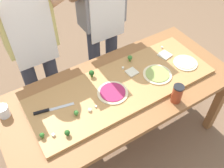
{
  "coord_description": "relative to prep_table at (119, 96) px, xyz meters",
  "views": [
    {
      "loc": [
        -0.75,
        -1.09,
        2.2
      ],
      "look_at": [
        -0.04,
        0.05,
        0.77
      ],
      "focal_mm": 40.65,
      "sensor_mm": 36.0,
      "label": 1
    }
  ],
  "objects": [
    {
      "name": "cheese_crumble_b",
      "position": [
        -0.25,
        -0.08,
        0.12
      ],
      "size": [
        0.02,
        0.02,
        0.01
      ],
      "primitive_type": "cube",
      "rotation": [
        0.0,
        0.0,
        0.33
      ],
      "color": "white",
      "rests_on": "cutting_board"
    },
    {
      "name": "cook_left",
      "position": [
        -0.43,
        0.64,
        0.34
      ],
      "size": [
        0.54,
        0.39,
        1.67
      ],
      "color": "#333847",
      "rests_on": "ground"
    },
    {
      "name": "pizza_whole_beet_magenta",
      "position": [
        -0.08,
        -0.03,
        0.12
      ],
      "size": [
        0.23,
        0.23,
        0.02
      ],
      "color": "beige",
      "rests_on": "cutting_board"
    },
    {
      "name": "pizza_whole_cheese_artichoke",
      "position": [
        0.61,
        -0.07,
        0.12
      ],
      "size": [
        0.2,
        0.2,
        0.02
      ],
      "color": "beige",
      "rests_on": "cutting_board"
    },
    {
      "name": "broccoli_floret_back_left",
      "position": [
        -0.67,
        -0.12,
        0.14
      ],
      "size": [
        0.03,
        0.03,
        0.05
      ],
      "color": "#366618",
      "rests_on": "cutting_board"
    },
    {
      "name": "cheese_crumble_e",
      "position": [
        0.58,
        0.19,
        0.12
      ],
      "size": [
        0.02,
        0.02,
        0.02
      ],
      "primitive_type": "cube",
      "rotation": [
        0.0,
        0.0,
        0.95
      ],
      "color": "silver",
      "rests_on": "cutting_board"
    },
    {
      "name": "pizza_whole_pesto_green",
      "position": [
        0.32,
        -0.06,
        0.12
      ],
      "size": [
        0.23,
        0.23,
        0.02
      ],
      "color": "beige",
      "rests_on": "cutting_board"
    },
    {
      "name": "broccoli_floret_front_right",
      "position": [
        -0.4,
        -0.07,
        0.14
      ],
      "size": [
        0.03,
        0.03,
        0.04
      ],
      "color": "#3F7220",
      "rests_on": "cutting_board"
    },
    {
      "name": "broccoli_floret_back_right",
      "position": [
        -0.13,
        0.21,
        0.15
      ],
      "size": [
        0.04,
        0.04,
        0.06
      ],
      "color": "#2C5915",
      "rests_on": "cutting_board"
    },
    {
      "name": "pizza_slice_far_right",
      "position": [
        0.53,
        0.1,
        0.12
      ],
      "size": [
        0.11,
        0.11,
        0.01
      ],
      "primitive_type": "cube",
      "rotation": [
        0.0,
        0.0,
        0.17
      ],
      "color": "beige",
      "rests_on": "cutting_board"
    },
    {
      "name": "cutting_board",
      "position": [
        0.03,
        0.0,
        0.1
      ],
      "size": [
        1.47,
        0.53,
        0.03
      ],
      "primitive_type": "cube",
      "color": "#B27F47",
      "rests_on": "prep_table"
    },
    {
      "name": "cheese_crumble_d",
      "position": [
        0.13,
        0.15,
        0.12
      ],
      "size": [
        0.02,
        0.02,
        0.02
      ],
      "primitive_type": "cube",
      "rotation": [
        0.0,
        0.0,
        1.08
      ],
      "color": "silver",
      "rests_on": "cutting_board"
    },
    {
      "name": "cook_right",
      "position": [
        0.23,
        0.64,
        0.34
      ],
      "size": [
        0.54,
        0.39,
        1.67
      ],
      "color": "#333847",
      "rests_on": "ground"
    },
    {
      "name": "prep_table",
      "position": [
        0.0,
        0.0,
        0.0
      ],
      "size": [
        1.85,
        0.83,
        0.74
      ],
      "color": "brown",
      "rests_on": "ground"
    },
    {
      "name": "chefs_knife",
      "position": [
        -0.55,
        0.07,
        0.12
      ],
      "size": [
        0.29,
        0.08,
        0.02
      ],
      "color": "#B7BABF",
      "rests_on": "cutting_board"
    },
    {
      "name": "pizza_slice_center",
      "position": [
        0.17,
        0.07,
        0.12
      ],
      "size": [
        0.09,
        0.09,
        0.01
      ],
      "primitive_type": "cube",
      "rotation": [
        0.0,
        0.0,
        0.07
      ],
      "color": "beige",
      "rests_on": "cutting_board"
    },
    {
      "name": "broccoli_floret_center_left",
      "position": [
        0.23,
        0.2,
        0.15
      ],
      "size": [
        0.04,
        0.04,
        0.06
      ],
      "color": "#3F7220",
      "rests_on": "cutting_board"
    },
    {
      "name": "sauce_jar",
      "position": [
        0.29,
        -0.32,
        0.17
      ],
      "size": [
        0.08,
        0.08,
        0.15
      ],
      "color": "#99381E",
      "rests_on": "prep_table"
    },
    {
      "name": "broccoli_floret_center_right",
      "position": [
        -0.52,
        -0.19,
        0.14
      ],
      "size": [
        0.04,
        0.04,
        0.05
      ],
      "color": "#2C5915",
      "rests_on": "cutting_board"
    },
    {
      "name": "cheese_crumble_a",
      "position": [
        -0.31,
        -0.09,
        0.13
      ],
      "size": [
        0.03,
        0.03,
        0.02
      ],
      "primitive_type": "cube",
      "rotation": [
        0.0,
        0.0,
        0.89
      ],
      "color": "silver",
      "rests_on": "cutting_board"
    },
    {
      "name": "flour_cup",
      "position": [
        -0.82,
        0.22,
        0.13
      ],
      "size": [
        0.08,
        0.08,
        0.09
      ],
      "color": "white",
      "rests_on": "prep_table"
    },
    {
      "name": "cheese_crumble_c",
      "position": [
        -0.6,
        -0.14,
        0.12
      ],
      "size": [
        0.02,
        0.02,
        0.02
      ],
      "primitive_type": "cube",
      "rotation": [
        0.0,
        0.0,
        0.34
      ],
      "color": "silver",
      "rests_on": "cutting_board"
    },
    {
      "name": "ground_plane",
      "position": [
        0.0,
        0.0,
        -0.66
      ],
      "size": [
        8.0,
        8.0,
        0.0
      ],
      "primitive_type": "plane",
      "color": "brown"
    }
  ]
}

